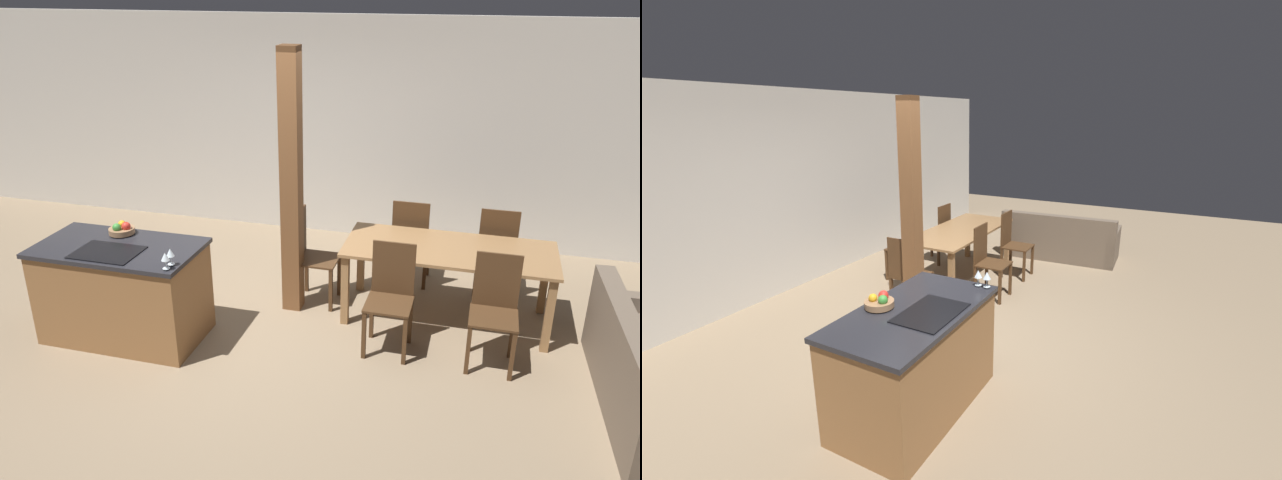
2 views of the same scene
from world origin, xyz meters
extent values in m
plane|color=#847056|center=(0.00, 0.00, 0.00)|extent=(16.00, 16.00, 0.00)
cube|color=beige|center=(0.00, 2.74, 1.35)|extent=(11.20, 0.08, 2.70)
cube|color=olive|center=(-1.12, -0.30, 0.43)|extent=(1.42, 0.76, 0.86)
cube|color=#232328|center=(-1.12, -0.30, 0.88)|extent=(1.46, 0.80, 0.04)
cube|color=black|center=(-1.12, -0.45, 0.91)|extent=(0.56, 0.40, 0.01)
cylinder|color=#99704C|center=(-1.23, -0.04, 0.94)|extent=(0.23, 0.23, 0.05)
sphere|color=red|center=(-1.17, -0.05, 0.99)|extent=(0.08, 0.08, 0.08)
sphere|color=gold|center=(-1.24, 0.00, 0.98)|extent=(0.07, 0.07, 0.07)
sphere|color=#3D8E38|center=(-1.24, -0.09, 0.99)|extent=(0.08, 0.08, 0.08)
cylinder|color=silver|center=(-0.47, -0.62, 0.91)|extent=(0.06, 0.06, 0.00)
cylinder|color=silver|center=(-0.47, -0.62, 0.95)|extent=(0.01, 0.01, 0.07)
cone|color=silver|center=(-0.47, -0.62, 1.02)|extent=(0.07, 0.07, 0.07)
cylinder|color=silver|center=(-0.47, -0.53, 0.91)|extent=(0.06, 0.06, 0.00)
cylinder|color=silver|center=(-0.47, -0.53, 0.95)|extent=(0.01, 0.01, 0.07)
cone|color=silver|center=(-0.47, -0.53, 1.02)|extent=(0.07, 0.07, 0.07)
cube|color=olive|center=(1.69, 0.81, 0.73)|extent=(1.96, 0.85, 0.03)
cube|color=olive|center=(0.78, 0.45, 0.36)|extent=(0.07, 0.07, 0.71)
cube|color=olive|center=(2.61, 0.45, 0.36)|extent=(0.07, 0.07, 0.71)
cube|color=olive|center=(0.78, 1.17, 0.36)|extent=(0.07, 0.07, 0.71)
cube|color=olive|center=(2.61, 1.17, 0.36)|extent=(0.07, 0.07, 0.71)
cube|color=#472D19|center=(1.25, 0.08, 0.47)|extent=(0.40, 0.40, 0.02)
cube|color=#472D19|center=(1.25, 0.27, 0.72)|extent=(0.38, 0.02, 0.49)
cube|color=#472D19|center=(1.08, -0.09, 0.23)|extent=(0.04, 0.04, 0.46)
cube|color=#472D19|center=(1.43, -0.09, 0.23)|extent=(0.04, 0.04, 0.46)
cube|color=#472D19|center=(1.08, 0.26, 0.23)|extent=(0.04, 0.04, 0.46)
cube|color=#472D19|center=(1.43, 0.26, 0.23)|extent=(0.04, 0.04, 0.46)
cube|color=#472D19|center=(2.14, 0.08, 0.47)|extent=(0.40, 0.40, 0.02)
cube|color=#472D19|center=(2.14, 0.27, 0.72)|extent=(0.38, 0.02, 0.49)
cube|color=#472D19|center=(1.96, -0.09, 0.23)|extent=(0.04, 0.04, 0.46)
cube|color=#472D19|center=(2.31, -0.09, 0.23)|extent=(0.04, 0.04, 0.46)
cube|color=#472D19|center=(1.96, 0.26, 0.23)|extent=(0.04, 0.04, 0.46)
cube|color=#472D19|center=(2.31, 0.26, 0.23)|extent=(0.04, 0.04, 0.46)
cube|color=#472D19|center=(1.25, 1.54, 0.47)|extent=(0.40, 0.40, 0.02)
cube|color=#472D19|center=(1.25, 1.35, 0.72)|extent=(0.38, 0.02, 0.49)
cube|color=#472D19|center=(1.43, 1.71, 0.23)|extent=(0.04, 0.04, 0.46)
cube|color=#472D19|center=(1.08, 1.71, 0.23)|extent=(0.04, 0.04, 0.46)
cube|color=#472D19|center=(1.43, 1.36, 0.23)|extent=(0.04, 0.04, 0.46)
cube|color=#472D19|center=(1.08, 1.36, 0.23)|extent=(0.04, 0.04, 0.46)
cube|color=#472D19|center=(2.14, 1.54, 0.47)|extent=(0.40, 0.40, 0.02)
cube|color=#472D19|center=(2.14, 1.35, 0.72)|extent=(0.38, 0.02, 0.49)
cube|color=#472D19|center=(2.31, 1.71, 0.23)|extent=(0.04, 0.04, 0.46)
cube|color=#472D19|center=(1.96, 1.71, 0.23)|extent=(0.04, 0.04, 0.46)
cube|color=#472D19|center=(2.31, 1.36, 0.23)|extent=(0.04, 0.04, 0.46)
cube|color=#472D19|center=(1.96, 1.36, 0.23)|extent=(0.04, 0.04, 0.46)
cube|color=#472D19|center=(0.41, 0.81, 0.47)|extent=(0.40, 0.40, 0.02)
cube|color=#472D19|center=(0.22, 0.81, 0.72)|extent=(0.02, 0.38, 0.49)
cube|color=#472D19|center=(0.59, 0.63, 0.23)|extent=(0.04, 0.04, 0.46)
cube|color=#472D19|center=(0.59, 0.99, 0.23)|extent=(0.04, 0.04, 0.46)
cube|color=#472D19|center=(0.24, 0.63, 0.23)|extent=(0.04, 0.04, 0.46)
cube|color=#472D19|center=(0.24, 0.99, 0.23)|extent=(0.04, 0.04, 0.46)
cube|color=brown|center=(3.07, -0.23, 0.60)|extent=(0.24, 1.88, 0.36)
cube|color=brown|center=(3.36, 0.65, 0.28)|extent=(0.81, 0.18, 0.56)
cube|color=brown|center=(0.20, 0.63, 1.28)|extent=(0.18, 0.18, 2.55)
camera|label=1|loc=(1.95, -4.67, 3.09)|focal=35.00mm
camera|label=2|loc=(-3.62, -2.07, 2.36)|focal=24.00mm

